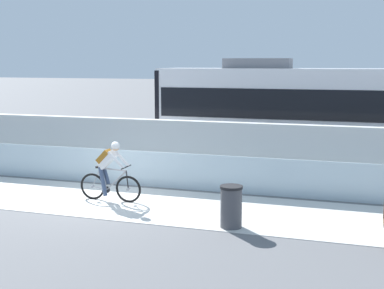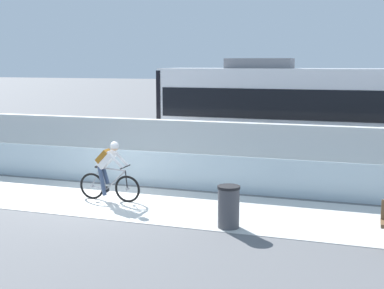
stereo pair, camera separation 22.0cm
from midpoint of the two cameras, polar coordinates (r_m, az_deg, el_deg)
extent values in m
plane|color=slate|center=(14.35, -10.18, -5.99)|extent=(200.00, 200.00, 0.00)
cube|color=silver|center=(14.35, -10.18, -5.96)|extent=(32.00, 3.20, 0.01)
cube|color=silver|center=(15.84, -7.10, -2.54)|extent=(32.00, 0.05, 1.06)
cube|color=silver|center=(17.40, -4.64, -0.22)|extent=(32.00, 0.36, 1.81)
cube|color=#595654|center=(19.83, -1.87, -1.71)|extent=(32.00, 0.08, 0.01)
cube|color=#595654|center=(21.17, -0.57, -1.03)|extent=(32.00, 0.08, 0.01)
cube|color=silver|center=(19.23, 12.56, 3.46)|extent=(11.00, 2.50, 3.10)
cube|color=black|center=(19.20, 12.59, 4.50)|extent=(10.56, 2.54, 1.04)
cube|color=#4C4C51|center=(19.41, 12.42, -0.57)|extent=(10.78, 2.53, 0.28)
cube|color=slate|center=(19.43, 6.85, 8.77)|extent=(2.40, 1.10, 0.36)
cube|color=#232326|center=(20.06, 2.35, -0.56)|extent=(1.40, 1.88, 0.20)
cylinder|color=black|center=(19.39, 1.79, -1.07)|extent=(0.60, 0.10, 0.60)
cylinder|color=black|center=(20.75, 2.88, -0.41)|extent=(0.60, 0.10, 0.60)
cube|color=black|center=(20.46, -2.85, 3.97)|extent=(0.16, 2.54, 2.94)
torus|color=black|center=(13.92, -7.40, -4.85)|extent=(0.72, 0.06, 0.72)
cylinder|color=#99999E|center=(13.92, -7.40, -4.85)|extent=(0.07, 0.10, 0.07)
torus|color=black|center=(14.39, -11.20, -4.49)|extent=(0.72, 0.06, 0.72)
cylinder|color=#99999E|center=(14.39, -11.20, -4.49)|extent=(0.07, 0.10, 0.07)
cylinder|color=#99999E|center=(14.02, -8.67, -3.88)|extent=(0.60, 0.04, 0.58)
cylinder|color=#99999E|center=(14.18, -10.04, -3.70)|extent=(0.22, 0.04, 0.59)
cylinder|color=#99999E|center=(14.00, -9.03, -2.70)|extent=(0.76, 0.04, 0.07)
cylinder|color=#99999E|center=(14.30, -10.45, -4.68)|extent=(0.43, 0.03, 0.09)
cylinder|color=#99999E|center=(14.28, -10.80, -3.52)|extent=(0.27, 0.02, 0.53)
cylinder|color=black|center=(13.88, -7.51, -3.86)|extent=(0.08, 0.03, 0.49)
cube|color=black|center=(14.16, -10.39, -2.45)|extent=(0.24, 0.10, 0.05)
cylinder|color=black|center=(13.82, -7.63, -2.46)|extent=(0.03, 0.58, 0.03)
cylinder|color=#262628|center=(14.21, -9.68, -4.87)|extent=(0.18, 0.02, 0.18)
cube|color=silver|center=(14.02, -9.63, -1.65)|extent=(0.50, 0.28, 0.51)
cube|color=#8C5919|center=(14.05, -9.97, -1.26)|extent=(0.38, 0.30, 0.38)
sphere|color=tan|center=(13.85, -8.78, -0.31)|extent=(0.20, 0.20, 0.20)
sphere|color=silver|center=(13.85, -8.78, -0.16)|extent=(0.23, 0.23, 0.23)
cylinder|color=silver|center=(13.72, -8.61, -1.81)|extent=(0.41, 0.08, 0.41)
cylinder|color=silver|center=(14.00, -8.03, -1.59)|extent=(0.41, 0.08, 0.41)
cylinder|color=#384766|center=(14.11, -10.13, -3.96)|extent=(0.25, 0.11, 0.79)
cylinder|color=#384766|center=(14.23, -9.81, -3.26)|extent=(0.25, 0.11, 0.52)
cylinder|color=#47474C|center=(11.75, 3.74, -6.93)|extent=(0.48, 0.48, 0.90)
cylinder|color=black|center=(11.63, 3.77, -4.65)|extent=(0.51, 0.51, 0.06)
camera|label=1|loc=(0.11, -90.41, -0.06)|focal=48.99mm
camera|label=2|loc=(0.11, 89.59, 0.06)|focal=48.99mm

